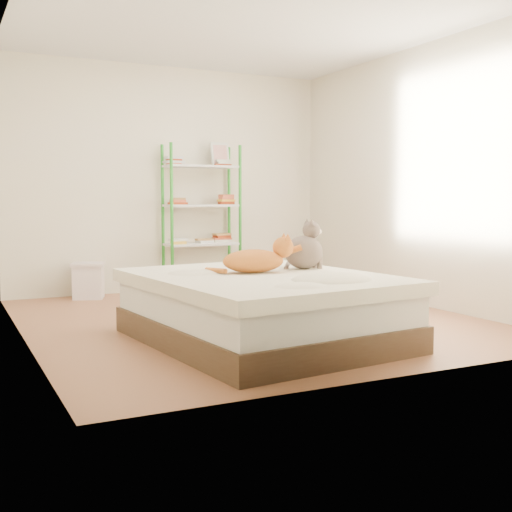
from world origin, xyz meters
TOP-DOWN VIEW (x-y plane):
  - room at (0.00, 0.00)m, footprint 3.81×4.21m
  - bed at (-0.30, -0.87)m, footprint 1.80×2.15m
  - orange_cat at (-0.31, -0.74)m, footprint 0.61×0.40m
  - grey_cat at (0.18, -0.66)m, footprint 0.36×0.31m
  - shelf_unit at (0.31, 1.88)m, footprint 0.88×0.36m
  - cardboard_box at (0.72, 0.95)m, footprint 0.59×0.61m
  - white_bin at (-1.03, 1.85)m, footprint 0.42×0.39m

SIDE VIEW (x-z plane):
  - cardboard_box at x=0.72m, z-range -0.02..0.37m
  - white_bin at x=-1.03m, z-range 0.00..0.39m
  - bed at x=-0.30m, z-range 0.00..0.51m
  - orange_cat at x=-0.31m, z-range 0.51..0.74m
  - grey_cat at x=0.18m, z-range 0.51..0.90m
  - shelf_unit at x=0.31m, z-range -0.02..1.72m
  - room at x=0.00m, z-range 0.00..2.61m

